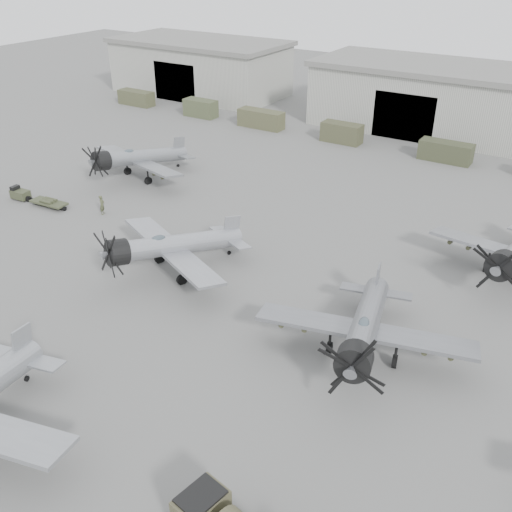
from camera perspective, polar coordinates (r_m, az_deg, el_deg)
The scene contains 13 objects.
ground at distance 36.69m, azimuth -16.83°, elevation -11.56°, with size 220.00×220.00×0.00m, color #545452.
hangar_left at distance 101.34m, azimuth -5.60°, elevation 18.34°, with size 29.00×14.80×8.70m.
hangar_center at distance 84.16m, azimuth 16.24°, elevation 15.14°, with size 29.00×14.80×8.70m.
support_truck_0 at distance 95.60m, azimuth -11.88°, elevation 15.22°, with size 6.00×2.20×2.21m, color #44462E.
support_truck_1 at distance 87.43m, azimuth -5.57°, elevation 14.50°, with size 5.03×2.20×2.49m, color #434A30.
support_truck_2 at distance 81.62m, azimuth 0.50°, elevation 13.55°, with size 6.59×2.20×2.42m, color #47482F.
support_truck_3 at distance 76.10m, azimuth 8.57°, elevation 12.09°, with size 5.25×2.20×2.48m, color #41432B.
support_truck_4 at distance 72.06m, azimuth 18.44°, elevation 9.88°, with size 6.13×2.20×2.31m, color #393D28.
aircraft_mid_1 at distance 44.51m, azimuth -8.92°, elevation 0.94°, with size 12.88×11.67×5.27m.
aircraft_mid_2 at distance 35.46m, azimuth 10.77°, elevation -7.19°, with size 13.64×12.28×5.43m.
aircraft_far_0 at distance 63.79m, azimuth -12.04°, elevation 9.54°, with size 13.45×12.11×5.35m.
tug_trailer at distance 61.64m, azimuth -21.58°, elevation 5.47°, with size 6.85×1.80×1.36m.
ground_crew at distance 56.55m, azimuth -15.14°, elevation 4.96°, with size 0.70×0.46×1.91m, color #444930.
Camera 1 is at (22.94, -16.79, 23.19)m, focal length 40.00 mm.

